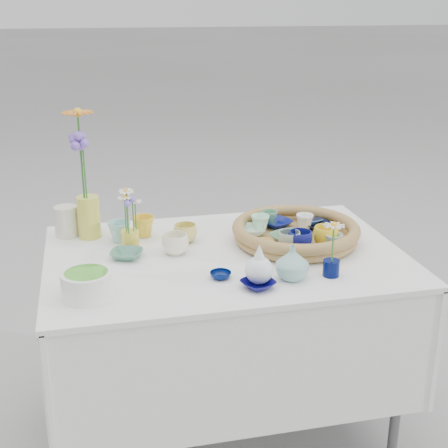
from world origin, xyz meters
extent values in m
plane|color=#999999|center=(0.00, 0.00, 0.00)|extent=(80.00, 80.00, 0.00)
imported|color=navy|center=(0.25, 0.18, 0.80)|extent=(0.15, 0.15, 0.03)
imported|color=black|center=(0.39, 0.13, 0.80)|extent=(0.13, 0.13, 0.03)
imported|color=yellow|center=(0.36, -0.05, 0.82)|extent=(0.09, 0.09, 0.07)
imported|color=#558A61|center=(0.24, 0.00, 0.80)|extent=(0.17, 0.17, 0.03)
imported|color=#98B4A1|center=(0.22, -0.05, 0.82)|extent=(0.09, 0.09, 0.06)
imported|color=silver|center=(0.12, 0.11, 0.80)|extent=(0.14, 0.14, 0.03)
imported|color=#BBFED7|center=(0.17, 0.14, 0.82)|extent=(0.07, 0.07, 0.06)
imported|color=white|center=(0.34, 0.12, 0.81)|extent=(0.07, 0.07, 0.06)
imported|color=#79AEEE|center=(0.39, 0.19, 0.79)|extent=(0.11, 0.11, 0.02)
imported|color=navy|center=(0.26, -0.06, 0.82)|extent=(0.11, 0.11, 0.07)
imported|color=#FFC978|center=(0.12, -0.03, 0.80)|extent=(0.11, 0.11, 0.03)
imported|color=#93BCBB|center=(0.37, -0.09, 0.81)|extent=(0.07, 0.07, 0.06)
imported|color=#569770|center=(0.22, 0.20, 0.81)|extent=(0.07, 0.07, 0.06)
imported|color=yellow|center=(-0.26, 0.24, 0.80)|extent=(0.11, 0.11, 0.08)
imported|color=#D7C55F|center=(-0.12, 0.15, 0.80)|extent=(0.11, 0.11, 0.07)
imported|color=#478068|center=(-0.35, 0.04, 0.78)|extent=(0.14, 0.14, 0.03)
imported|color=#F2EFCD|center=(-0.17, 0.04, 0.80)|extent=(0.11, 0.11, 0.07)
imported|color=#01114F|center=(-0.06, -0.20, 0.78)|extent=(0.07, 0.07, 0.02)
imported|color=#90CEC4|center=(-0.36, 0.20, 0.80)|extent=(0.11, 0.11, 0.08)
imported|color=#09074D|center=(0.04, -0.30, 0.78)|extent=(0.13, 0.13, 0.02)
imported|color=#80B5AF|center=(0.16, -0.26, 0.82)|extent=(0.11, 0.11, 0.11)
cylinder|color=#00093F|center=(0.29, -0.26, 0.79)|extent=(0.07, 0.07, 0.05)
cylinder|color=#CBCD43|center=(-0.46, 0.28, 0.84)|extent=(0.10, 0.10, 0.16)
cylinder|color=yellow|center=(-0.32, 0.13, 0.80)|extent=(0.07, 0.07, 0.07)
camera|label=1|loc=(-0.46, -2.00, 1.61)|focal=50.00mm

